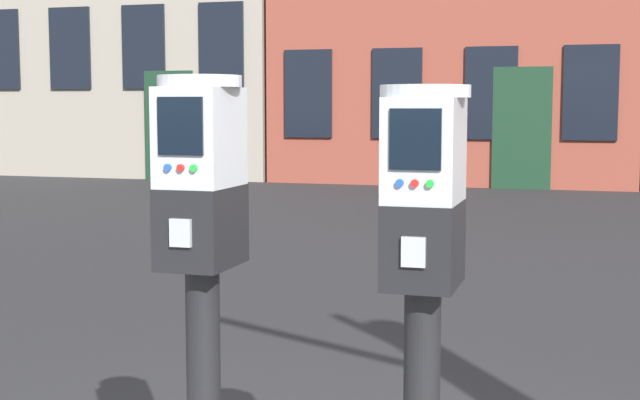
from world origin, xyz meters
TOP-DOWN VIEW (x-y plane):
  - parking_meter_near_kerb at (-0.34, -0.34)m, footprint 0.22×0.25m
  - parking_meter_twin_adjacent at (0.24, -0.34)m, footprint 0.22×0.25m

SIDE VIEW (x-z plane):
  - parking_meter_twin_adjacent at x=0.24m, z-range 0.40..1.76m
  - parking_meter_near_kerb at x=-0.34m, z-range 0.40..1.80m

